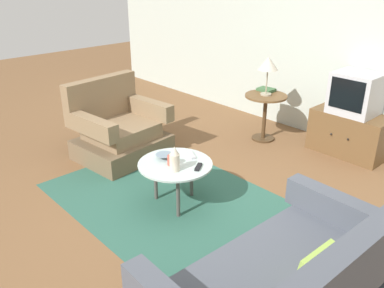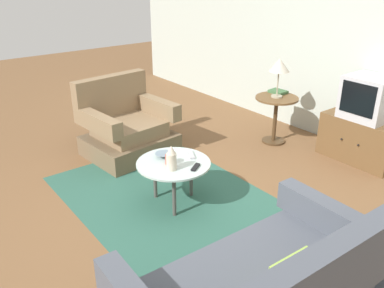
{
  "view_description": "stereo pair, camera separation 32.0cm",
  "coord_description": "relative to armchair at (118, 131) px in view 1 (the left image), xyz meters",
  "views": [
    {
      "loc": [
        2.48,
        -2.23,
        2.14
      ],
      "look_at": [
        -0.14,
        0.2,
        0.55
      ],
      "focal_mm": 37.78,
      "sensor_mm": 36.0,
      "label": 1
    },
    {
      "loc": [
        2.69,
        -1.99,
        2.14
      ],
      "look_at": [
        -0.14,
        0.2,
        0.55
      ],
      "focal_mm": 37.78,
      "sensor_mm": 36.0,
      "label": 2
    }
  ],
  "objects": [
    {
      "name": "tv_stand",
      "position": [
        1.87,
        2.08,
        -0.05
      ],
      "size": [
        0.89,
        0.47,
        0.53
      ],
      "color": "brown",
      "rests_on": "ground"
    },
    {
      "name": "mug",
      "position": [
        1.32,
        -0.26,
        0.18
      ],
      "size": [
        0.13,
        0.09,
        0.09
      ],
      "color": "#B74C3D",
      "rests_on": "coffee_table"
    },
    {
      "name": "area_rug",
      "position": [
        1.32,
        -0.22,
        -0.31
      ],
      "size": [
        2.58,
        1.72,
        0.0
      ],
      "primitive_type": "cube",
      "color": "#2D5B4C",
      "rests_on": "ground"
    },
    {
      "name": "tv_remote_silver",
      "position": [
        1.3,
        -0.0,
        0.14
      ],
      "size": [
        0.18,
        0.12,
        0.02
      ],
      "rotation": [
        0.0,
        0.0,
        2.67
      ],
      "color": "#B2B2B7",
      "rests_on": "coffee_table"
    },
    {
      "name": "coffee_table",
      "position": [
        1.31,
        -0.22,
        0.09
      ],
      "size": [
        0.7,
        0.7,
        0.44
      ],
      "color": "#B2C6C1",
      "rests_on": "ground"
    },
    {
      "name": "vase",
      "position": [
        1.43,
        -0.32,
        0.25
      ],
      "size": [
        0.09,
        0.09,
        0.24
      ],
      "color": "beige",
      "rests_on": "coffee_table"
    },
    {
      "name": "back_wall",
      "position": [
        1.42,
        2.4,
        1.04
      ],
      "size": [
        9.0,
        0.12,
        2.7
      ],
      "primitive_type": "cube",
      "color": "#B2BCB2",
      "rests_on": "ground"
    },
    {
      "name": "armchair",
      "position": [
        0.0,
        0.0,
        0.0
      ],
      "size": [
        0.92,
        1.06,
        0.92
      ],
      "rotation": [
        0.0,
        0.0,
        -1.47
      ],
      "color": "brown",
      "rests_on": "ground"
    },
    {
      "name": "book",
      "position": [
        0.78,
        1.83,
        0.32
      ],
      "size": [
        0.23,
        0.18,
        0.03
      ],
      "rotation": [
        0.0,
        0.0,
        0.07
      ],
      "color": "#3D663D",
      "rests_on": "side_table"
    },
    {
      "name": "television",
      "position": [
        1.87,
        2.09,
        0.46
      ],
      "size": [
        0.51,
        0.47,
        0.49
      ],
      "color": "#B7B7BC",
      "rests_on": "tv_stand"
    },
    {
      "name": "table_lamp",
      "position": [
        0.89,
        1.68,
        0.7
      ],
      "size": [
        0.26,
        0.26,
        0.49
      ],
      "color": "#9E937A",
      "rests_on": "side_table"
    },
    {
      "name": "side_table",
      "position": [
        0.9,
        1.68,
        0.14
      ],
      "size": [
        0.54,
        0.54,
        0.61
      ],
      "color": "brown",
      "rests_on": "ground"
    },
    {
      "name": "tv_remote_dark",
      "position": [
        1.53,
        -0.13,
        0.14
      ],
      "size": [
        0.11,
        0.14,
        0.02
      ],
      "rotation": [
        0.0,
        0.0,
        5.28
      ],
      "color": "black",
      "rests_on": "coffee_table"
    },
    {
      "name": "bowl",
      "position": [
        1.16,
        -0.23,
        0.15
      ],
      "size": [
        0.17,
        0.17,
        0.04
      ],
      "color": "slate",
      "rests_on": "coffee_table"
    },
    {
      "name": "ground_plane",
      "position": [
        1.42,
        -0.17,
        -0.31
      ],
      "size": [
        16.0,
        16.0,
        0.0
      ],
      "primitive_type": "plane",
      "color": "brown"
    }
  ]
}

